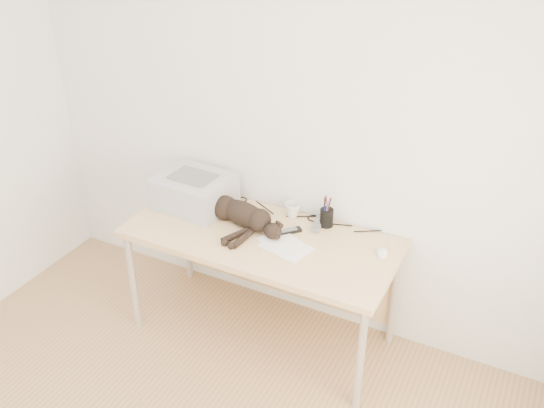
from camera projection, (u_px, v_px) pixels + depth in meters
The scene contains 11 objects.
wall_back at pixel (289, 125), 3.52m from camera, with size 3.50×3.50×0.00m, color white.
desk at pixel (268, 247), 3.66m from camera, with size 1.60×0.70×0.74m.
printer at pixel (194, 191), 3.78m from camera, with size 0.46×0.40×0.21m.
papers at pixel (285, 245), 3.43m from camera, with size 0.35×0.29×0.01m.
cat at pixel (240, 214), 3.60m from camera, with size 0.67×0.40×0.15m.
mug at pixel (292, 210), 3.69m from camera, with size 0.10×0.10×0.09m, color silver.
pen_cup at pixel (327, 217), 3.59m from camera, with size 0.08×0.08×0.21m.
remote_grey at pixel (317, 224), 3.62m from camera, with size 0.05×0.18×0.02m, color slate.
remote_black at pixel (288, 231), 3.55m from camera, with size 0.04×0.16×0.02m, color black.
mouse at pixel (382, 251), 3.36m from camera, with size 0.06×0.11×0.04m, color white.
cable_tangle at pixel (284, 211), 3.76m from camera, with size 1.36×0.08×0.01m, color black, non-canonical shape.
Camera 1 is at (1.40, -1.22, 2.67)m, focal length 40.00 mm.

